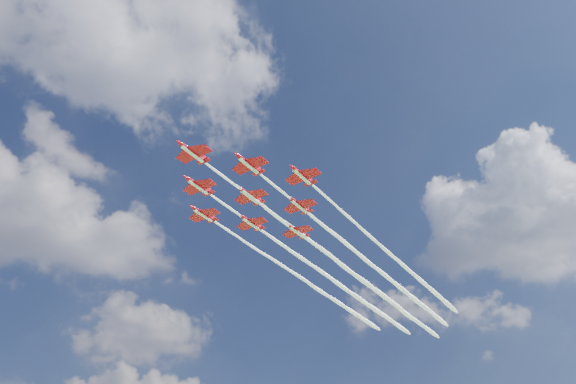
# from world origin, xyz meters

# --- Properties ---
(jet_lead) EXTENTS (95.72, 63.04, 2.31)m
(jet_lead) POSITION_xyz_m (34.11, 21.25, 77.75)
(jet_lead) COLOR #B90A1A
(jet_row2_port) EXTENTS (95.72, 63.04, 2.31)m
(jet_row2_port) POSITION_xyz_m (46.25, 20.54, 77.75)
(jet_row2_port) COLOR #B90A1A
(jet_row2_starb) EXTENTS (95.72, 63.04, 2.31)m
(jet_row2_starb) POSITION_xyz_m (38.46, 32.61, 77.75)
(jet_row2_starb) COLOR #B90A1A
(jet_row3_port) EXTENTS (95.72, 63.04, 2.31)m
(jet_row3_port) POSITION_xyz_m (58.38, 19.82, 77.75)
(jet_row3_port) COLOR #B90A1A
(jet_row3_centre) EXTENTS (95.72, 63.04, 2.31)m
(jet_row3_centre) POSITION_xyz_m (50.59, 31.89, 77.75)
(jet_row3_centre) COLOR #B90A1A
(jet_row3_starb) EXTENTS (95.72, 63.04, 2.31)m
(jet_row3_starb) POSITION_xyz_m (42.80, 43.96, 77.75)
(jet_row3_starb) COLOR #B90A1A
(jet_row4_port) EXTENTS (95.72, 63.04, 2.31)m
(jet_row4_port) POSITION_xyz_m (62.73, 31.18, 77.75)
(jet_row4_port) COLOR #B90A1A
(jet_row4_starb) EXTENTS (95.72, 63.04, 2.31)m
(jet_row4_starb) POSITION_xyz_m (54.94, 43.25, 77.75)
(jet_row4_starb) COLOR #B90A1A
(jet_tail) EXTENTS (95.72, 63.04, 2.31)m
(jet_tail) POSITION_xyz_m (67.08, 42.53, 77.75)
(jet_tail) COLOR #B90A1A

